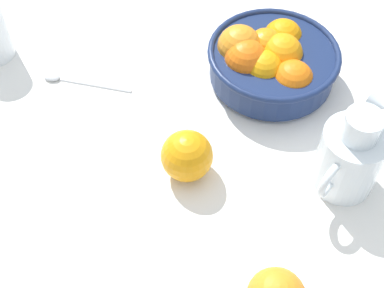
% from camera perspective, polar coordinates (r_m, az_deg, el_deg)
% --- Properties ---
extents(ground_plane, '(1.21, 0.90, 0.03)m').
position_cam_1_polar(ground_plane, '(0.94, -0.12, -0.80)').
color(ground_plane, white).
extents(fruit_bowl, '(0.24, 0.24, 0.11)m').
position_cam_1_polar(fruit_bowl, '(1.01, 8.31, 8.80)').
color(fruit_bowl, navy).
rests_on(fruit_bowl, ground_plane).
extents(juice_pitcher, '(0.11, 0.13, 0.17)m').
position_cam_1_polar(juice_pitcher, '(0.88, 16.34, -1.63)').
color(juice_pitcher, white).
rests_on(juice_pitcher, ground_plane).
extents(loose_orange_0, '(0.09, 0.09, 0.09)m').
position_cam_1_polar(loose_orange_0, '(0.87, -0.55, -1.27)').
color(loose_orange_0, orange).
rests_on(loose_orange_0, ground_plane).
extents(spoon, '(0.17, 0.05, 0.01)m').
position_cam_1_polar(spoon, '(1.05, -12.57, 6.62)').
color(spoon, silver).
rests_on(spoon, ground_plane).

